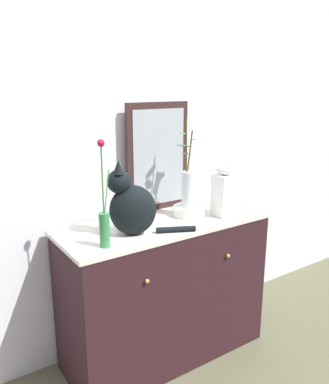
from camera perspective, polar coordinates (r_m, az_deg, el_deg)
The scene contains 9 objects.
ground_plane at distance 2.80m, azimuth -0.00°, elevation -21.70°, with size 6.00×6.00×0.00m, color #55553E.
wall_back at distance 2.54m, azimuth -4.11°, elevation 6.53°, with size 4.40×0.08×2.60m, color silver.
sideboard at distance 2.56m, azimuth 0.00°, elevation -13.67°, with size 1.27×0.52×0.89m.
mirror_leaning at distance 2.53m, azimuth -0.94°, elevation 4.97°, with size 0.44×0.03×0.68m.
cat_sitting at distance 2.13m, azimuth -4.76°, elevation -1.90°, with size 0.46×0.29×0.40m.
vase_slim_green at distance 1.99m, azimuth -8.58°, elevation -4.11°, with size 0.06×0.05×0.54m.
bowl_porcelain at distance 2.47m, azimuth 3.45°, elevation -2.70°, with size 0.19×0.19×0.06m, color white.
vase_glass_clear at distance 2.43m, azimuth 3.48°, elevation 0.80°, with size 0.16×0.13×0.53m.
jar_lidded_porcelain at distance 2.46m, azimuth 8.48°, elevation 0.15°, with size 0.12×0.12×0.34m.
Camera 1 is at (-1.25, -1.86, 1.68)m, focal length 37.50 mm.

